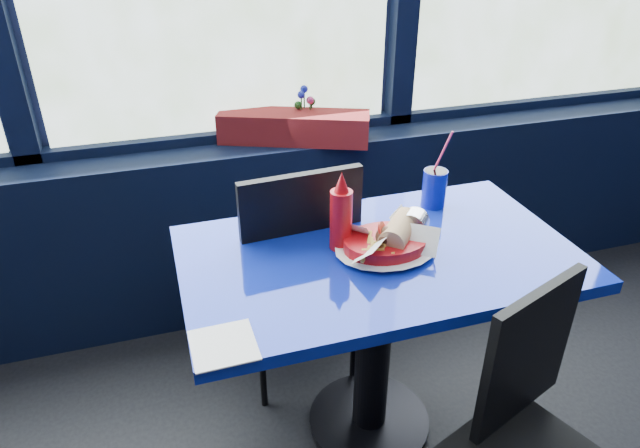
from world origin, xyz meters
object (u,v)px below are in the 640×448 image
(planter_box, at_px, (294,127))
(soda_cup, at_px, (434,187))
(chair_near_front, at_px, (528,426))
(chair_near_back, at_px, (296,263))
(near_table, at_px, (376,300))
(flower_vase, at_px, (306,122))
(food_basket, at_px, (388,241))
(ketchup_bottle, at_px, (341,215))

(planter_box, relative_size, soda_cup, 2.22)
(chair_near_front, relative_size, chair_near_back, 0.89)
(chair_near_front, relative_size, planter_box, 1.36)
(near_table, xyz_separation_m, flower_vase, (0.02, 0.88, 0.30))
(flower_vase, height_order, soda_cup, soda_cup)
(chair_near_back, bearing_deg, flower_vase, -113.56)
(near_table, bearing_deg, planter_box, 92.68)
(chair_near_back, relative_size, flower_vase, 4.29)
(food_basket, relative_size, soda_cup, 1.24)
(chair_near_back, height_order, ketchup_bottle, ketchup_bottle)
(near_table, bearing_deg, soda_cup, 37.67)
(chair_near_front, xyz_separation_m, soda_cup, (0.08, 0.76, 0.33))
(planter_box, relative_size, flower_vase, 2.82)
(chair_near_front, distance_m, planter_box, 1.45)
(near_table, distance_m, chair_near_back, 0.37)
(chair_near_front, height_order, food_basket, food_basket)
(chair_near_back, bearing_deg, planter_box, -108.76)
(near_table, xyz_separation_m, ketchup_bottle, (-0.10, 0.06, 0.29))
(ketchup_bottle, bearing_deg, chair_near_back, 107.19)
(near_table, relative_size, soda_cup, 4.27)
(chair_near_back, distance_m, planter_box, 0.63)
(ketchup_bottle, bearing_deg, food_basket, -27.43)
(ketchup_bottle, distance_m, soda_cup, 0.44)
(food_basket, xyz_separation_m, soda_cup, (0.27, 0.23, 0.03))
(planter_box, bearing_deg, chair_near_front, -56.83)
(near_table, relative_size, planter_box, 1.92)
(chair_near_front, distance_m, chair_near_back, 0.94)
(ketchup_bottle, relative_size, soda_cup, 0.90)
(soda_cup, bearing_deg, near_table, -142.33)
(flower_vase, distance_m, soda_cup, 0.70)
(chair_near_front, xyz_separation_m, flower_vase, (-0.20, 1.40, 0.38))
(chair_near_back, bearing_deg, near_table, 116.03)
(chair_near_back, bearing_deg, ketchup_bottle, 103.41)
(chair_near_back, xyz_separation_m, soda_cup, (0.48, -0.09, 0.27))
(planter_box, bearing_deg, ketchup_bottle, -72.12)
(near_table, height_order, flower_vase, flower_vase)
(near_table, bearing_deg, ketchup_bottle, 148.57)
(planter_box, distance_m, food_basket, 0.86)
(ketchup_bottle, bearing_deg, near_table, -31.43)
(planter_box, xyz_separation_m, food_basket, (0.07, -0.85, -0.08))
(chair_near_front, distance_m, flower_vase, 1.47)
(flower_vase, relative_size, food_basket, 0.63)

